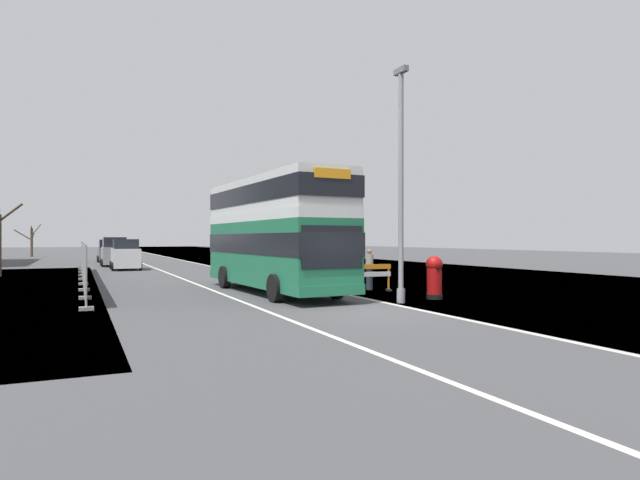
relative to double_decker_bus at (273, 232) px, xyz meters
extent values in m
cube|color=#424244|center=(0.55, -6.86, -2.56)|extent=(140.00, 280.00, 0.10)
cube|color=#9E998E|center=(12.39, -6.86, -2.54)|extent=(20.00, 280.00, 0.05)
cube|color=#B2AFA8|center=(2.39, -6.86, -2.52)|extent=(0.24, 196.00, 0.01)
cube|color=silver|center=(-2.11, -6.86, -2.52)|extent=(0.16, 168.00, 0.01)
cube|color=#1E6B47|center=(0.00, 0.01, -0.86)|extent=(2.96, 10.52, 2.60)
cube|color=silver|center=(0.00, 0.01, 0.64)|extent=(2.96, 10.52, 0.40)
cube|color=silver|center=(0.00, 0.01, 1.52)|extent=(2.93, 10.41, 1.37)
cube|color=black|center=(0.00, 0.01, -0.47)|extent=(2.99, 10.62, 0.83)
cube|color=black|center=(0.00, 0.01, 1.52)|extent=(2.98, 10.57, 0.76)
cube|color=black|center=(0.25, -5.21, -0.54)|extent=(2.27, 0.17, 1.43)
cube|color=orange|center=(0.25, -5.21, 1.90)|extent=(1.36, 0.12, 0.32)
cube|color=#1E6B47|center=(0.00, 0.01, -1.98)|extent=(2.99, 10.62, 0.36)
cylinder|color=black|center=(-1.08, -3.27, -2.01)|extent=(0.35, 1.01, 1.00)
cylinder|color=black|center=(1.39, -3.16, -2.01)|extent=(0.35, 1.01, 1.00)
cylinder|color=black|center=(-1.37, 2.81, -2.01)|extent=(0.35, 1.01, 1.00)
cylinder|color=black|center=(1.10, 2.93, -2.01)|extent=(0.35, 1.01, 1.00)
cylinder|color=gray|center=(2.87, -5.28, 1.49)|extent=(0.18, 0.18, 8.01)
cube|color=slate|center=(2.87, -5.28, 5.62)|extent=(0.20, 0.70, 0.20)
cylinder|color=gray|center=(2.87, -5.28, -2.26)|extent=(0.29, 0.29, 0.50)
cylinder|color=black|center=(4.68, -4.74, -2.42)|extent=(0.61, 0.61, 0.18)
cylinder|color=#AD0F0F|center=(4.68, -4.74, -1.78)|extent=(0.56, 0.56, 1.11)
sphere|color=#AD0F0F|center=(4.68, -4.74, -1.22)|extent=(0.63, 0.63, 0.63)
cube|color=black|center=(4.68, -5.03, -1.36)|extent=(0.22, 0.03, 0.07)
cube|color=orange|center=(3.97, -1.31, -1.46)|extent=(1.73, 0.26, 0.20)
cube|color=white|center=(3.97, -1.31, -1.78)|extent=(1.73, 0.26, 0.20)
cube|color=orange|center=(3.19, -1.23, -1.98)|extent=(0.08, 0.08, 1.06)
cube|color=black|center=(3.19, -1.23, -2.47)|extent=(0.19, 0.45, 0.08)
cube|color=orange|center=(4.74, -1.39, -1.98)|extent=(0.08, 0.08, 1.06)
cube|color=black|center=(4.74, -1.39, -2.47)|extent=(0.19, 0.45, 0.08)
cube|color=#A8AAAD|center=(-7.21, -1.20, -1.49)|extent=(0.04, 3.26, 1.94)
cube|color=#A8AAAD|center=(-7.21, 2.20, -1.49)|extent=(0.04, 3.26, 1.94)
cube|color=#A8AAAD|center=(-7.21, 5.60, -1.49)|extent=(0.04, 3.26, 1.94)
cube|color=#A8AAAD|center=(-7.21, 9.00, -1.49)|extent=(0.04, 3.26, 1.94)
cube|color=#A8AAAD|center=(-7.21, 12.40, -1.49)|extent=(0.04, 3.26, 1.94)
cube|color=#A8AAAD|center=(-7.21, 15.80, -1.49)|extent=(0.04, 3.26, 1.94)
cube|color=#A8AAAD|center=(-7.21, 19.20, -1.49)|extent=(0.04, 3.26, 1.94)
cylinder|color=#939699|center=(-7.21, -2.90, -1.49)|extent=(0.06, 0.06, 2.04)
cube|color=gray|center=(-7.21, -2.90, -2.45)|extent=(0.44, 0.20, 0.12)
cylinder|color=#939699|center=(-7.21, 0.50, -1.49)|extent=(0.06, 0.06, 2.04)
cube|color=gray|center=(-7.21, 0.50, -2.45)|extent=(0.44, 0.20, 0.12)
cylinder|color=#939699|center=(-7.21, 3.90, -1.49)|extent=(0.06, 0.06, 2.04)
cube|color=gray|center=(-7.21, 3.90, -2.45)|extent=(0.44, 0.20, 0.12)
cylinder|color=#939699|center=(-7.21, 7.30, -1.49)|extent=(0.06, 0.06, 2.04)
cube|color=gray|center=(-7.21, 7.30, -2.45)|extent=(0.44, 0.20, 0.12)
cylinder|color=#939699|center=(-7.21, 10.70, -1.49)|extent=(0.06, 0.06, 2.04)
cube|color=gray|center=(-7.21, 10.70, -2.45)|extent=(0.44, 0.20, 0.12)
cylinder|color=#939699|center=(-7.21, 14.10, -1.49)|extent=(0.06, 0.06, 2.04)
cube|color=gray|center=(-7.21, 14.10, -2.45)|extent=(0.44, 0.20, 0.12)
cylinder|color=#939699|center=(-7.21, 17.50, -1.49)|extent=(0.06, 0.06, 2.04)
cube|color=gray|center=(-7.21, 17.50, -2.45)|extent=(0.44, 0.20, 0.12)
cylinder|color=#939699|center=(-7.21, 20.90, -1.49)|extent=(0.06, 0.06, 2.04)
cube|color=gray|center=(-7.21, 20.90, -2.45)|extent=(0.44, 0.20, 0.12)
cube|color=silver|center=(-4.33, 19.88, -1.67)|extent=(1.80, 3.87, 1.34)
cube|color=black|center=(-4.33, 19.88, -0.65)|extent=(1.66, 2.13, 0.69)
cylinder|color=black|center=(-3.42, 21.08, -2.21)|extent=(0.20, 0.60, 0.60)
cylinder|color=black|center=(-5.23, 21.08, -2.21)|extent=(0.20, 0.60, 0.60)
cylinder|color=black|center=(-3.42, 18.68, -2.21)|extent=(0.20, 0.60, 0.60)
cylinder|color=black|center=(-5.23, 18.68, -2.21)|extent=(0.20, 0.60, 0.60)
cube|color=gray|center=(-4.73, 25.95, -1.65)|extent=(1.88, 4.35, 1.36)
cube|color=black|center=(-4.73, 25.95, -0.56)|extent=(1.73, 2.39, 0.81)
cylinder|color=black|center=(-3.79, 27.30, -2.21)|extent=(0.20, 0.60, 0.60)
cylinder|color=black|center=(-5.67, 27.30, -2.21)|extent=(0.20, 0.60, 0.60)
cylinder|color=black|center=(-3.79, 24.61, -2.21)|extent=(0.20, 0.60, 0.60)
cylinder|color=black|center=(-5.67, 24.61, -2.21)|extent=(0.20, 0.60, 0.60)
cube|color=slate|center=(-4.75, 34.39, -1.76)|extent=(1.87, 4.20, 1.15)
cube|color=black|center=(-4.75, 34.39, -0.77)|extent=(1.72, 2.31, 0.82)
cylinder|color=black|center=(-3.81, 35.69, -2.21)|extent=(0.20, 0.60, 0.60)
cylinder|color=black|center=(-5.68, 35.69, -2.21)|extent=(0.20, 0.60, 0.60)
cylinder|color=black|center=(-3.81, 33.09, -2.21)|extent=(0.20, 0.60, 0.60)
cylinder|color=black|center=(-5.68, 33.09, -2.21)|extent=(0.20, 0.60, 0.60)
cylinder|color=#4C3D2D|center=(-11.14, 15.59, 1.28)|extent=(1.40, 0.26, 1.22)
cylinder|color=#4C3D2D|center=(-12.66, 53.58, -0.76)|extent=(0.30, 0.30, 3.51)
cylinder|color=#4C3D2D|center=(-12.16, 53.50, 0.79)|extent=(1.10, 0.28, 1.44)
cylinder|color=#4C3D2D|center=(-12.57, 54.08, -0.04)|extent=(0.35, 1.11, 1.16)
cylinder|color=#4C3D2D|center=(-13.62, 53.53, 0.18)|extent=(2.00, 0.24, 1.37)
cylinder|color=#4C3D2D|center=(-12.65, 53.12, 0.71)|extent=(0.14, 1.02, 1.14)
cylinder|color=#2D3342|center=(4.24, -0.62, -2.05)|extent=(0.29, 0.29, 0.93)
cylinder|color=#B2A89E|center=(4.24, -0.62, -1.26)|extent=(0.34, 0.34, 0.65)
sphere|color=#937056|center=(4.24, -0.62, -0.83)|extent=(0.22, 0.22, 0.22)
camera|label=1|loc=(-7.44, -21.27, -0.25)|focal=30.22mm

